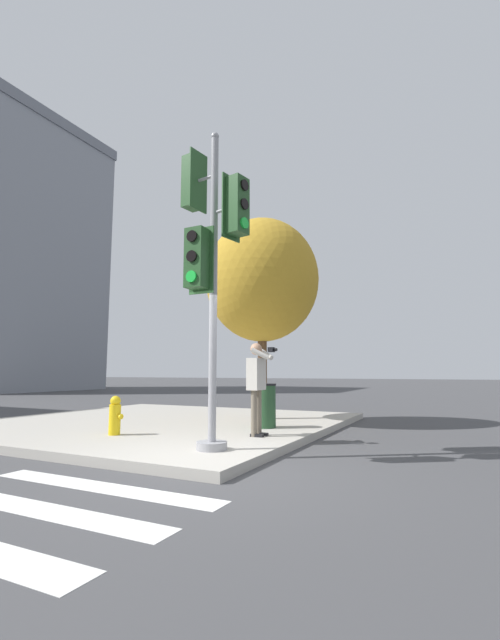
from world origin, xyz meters
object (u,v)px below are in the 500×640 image
Objects in this scene: traffic_signal_pole at (210,246)px; street_tree at (262,280)px; fire_hydrant at (115,416)px; trash_bin at (265,405)px; person_photographer at (257,379)px.

street_tree reaches higher than traffic_signal_pole.
trash_bin is (2.20, -2.08, 0.11)m from fire_hydrant.
trash_bin is at bearing 6.92° from traffic_signal_pole.
traffic_signal_pole is 7.07× the size of fire_hydrant.
person_photographer is at bearing -0.49° from traffic_signal_pole.
fire_hydrant is at bearing 160.63° from street_tree.
street_tree is at bearing -19.37° from fire_hydrant.
traffic_signal_pole is at bearing 179.51° from person_photographer.
fire_hydrant is (-1.05, 2.43, -0.67)m from person_photographer.
traffic_signal_pole is at bearing -165.74° from street_tree.
person_photographer is 1.85× the size of trash_bin.
trash_bin is (1.14, 0.36, -0.57)m from person_photographer.
trash_bin is at bearing -153.52° from street_tree.
traffic_signal_pole reaches higher than fire_hydrant.
person_photographer is 2.37× the size of fire_hydrant.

